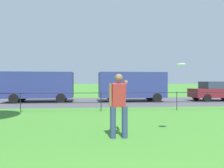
{
  "coord_description": "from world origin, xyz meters",
  "views": [
    {
      "loc": [
        -0.4,
        -0.72,
        1.53
      ],
      "look_at": [
        0.33,
        7.84,
        1.44
      ],
      "focal_mm": 35.02,
      "sensor_mm": 36.0,
      "label": 1
    }
  ],
  "objects_px": {
    "panel_van_far_left": "(132,85)",
    "car_maroon_center": "(216,91)",
    "frisbee": "(180,64)",
    "person_thrower": "(119,103)",
    "panel_van_right": "(39,85)"
  },
  "relations": [
    {
      "from": "panel_van_far_left",
      "to": "car_maroon_center",
      "type": "distance_m",
      "value": 6.72
    },
    {
      "from": "frisbee",
      "to": "panel_van_far_left",
      "type": "xyz_separation_m",
      "value": [
        0.48,
        10.52,
        -0.75
      ]
    },
    {
      "from": "frisbee",
      "to": "car_maroon_center",
      "type": "relative_size",
      "value": 0.09
    },
    {
      "from": "person_thrower",
      "to": "frisbee",
      "type": "relative_size",
      "value": 4.83
    },
    {
      "from": "frisbee",
      "to": "car_maroon_center",
      "type": "bearing_deg",
      "value": 55.54
    },
    {
      "from": "panel_van_far_left",
      "to": "person_thrower",
      "type": "bearing_deg",
      "value": -101.98
    },
    {
      "from": "frisbee",
      "to": "panel_van_right",
      "type": "bearing_deg",
      "value": 121.38
    },
    {
      "from": "person_thrower",
      "to": "frisbee",
      "type": "height_order",
      "value": "frisbee"
    },
    {
      "from": "frisbee",
      "to": "person_thrower",
      "type": "bearing_deg",
      "value": -175.01
    },
    {
      "from": "panel_van_far_left",
      "to": "car_maroon_center",
      "type": "xyz_separation_m",
      "value": [
        6.7,
        -0.07,
        -0.49
      ]
    },
    {
      "from": "panel_van_right",
      "to": "person_thrower",
      "type": "bearing_deg",
      "value": -66.45
    },
    {
      "from": "person_thrower",
      "to": "panel_van_right",
      "type": "height_order",
      "value": "panel_van_right"
    },
    {
      "from": "car_maroon_center",
      "to": "panel_van_far_left",
      "type": "bearing_deg",
      "value": 179.42
    },
    {
      "from": "panel_van_right",
      "to": "panel_van_far_left",
      "type": "distance_m",
      "value": 6.98
    },
    {
      "from": "panel_van_far_left",
      "to": "panel_van_right",
      "type": "bearing_deg",
      "value": 178.85
    }
  ]
}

